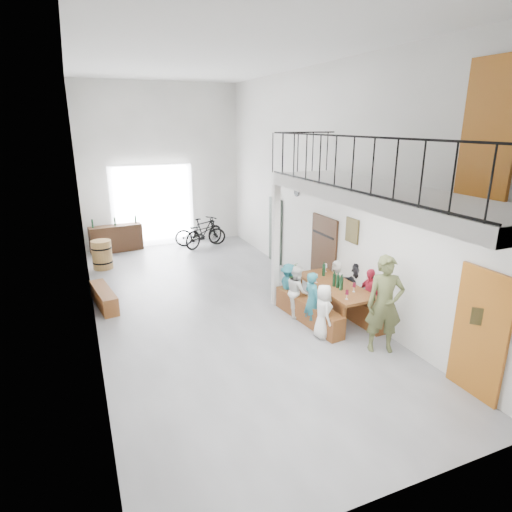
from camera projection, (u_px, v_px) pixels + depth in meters
name	position (u px, v px, depth m)	size (l,w,h in m)	color
floor	(218.00, 305.00, 10.25)	(12.00, 12.00, 0.00)	slate
room_walls	(213.00, 153.00, 9.19)	(12.00, 12.00, 12.00)	white
gateway_portal	(153.00, 206.00, 14.90)	(2.80, 0.08, 2.80)	white
right_wall_decor	(364.00, 243.00, 9.09)	(0.07, 8.28, 5.07)	#975315
balcony	(379.00, 197.00, 7.35)	(1.52, 5.62, 4.00)	silver
tasting_table	(334.00, 288.00, 9.41)	(0.87, 2.10, 0.79)	brown
bench_inner	(308.00, 311.00, 9.34)	(0.34, 2.12, 0.49)	brown
bench_wall	(348.00, 304.00, 9.67)	(0.29, 2.24, 0.52)	brown
tableware	(335.00, 279.00, 9.26)	(0.65, 1.67, 0.35)	black
side_bench	(104.00, 298.00, 10.14)	(0.34, 1.53, 0.43)	brown
oak_barrel	(102.00, 255.00, 12.71)	(0.59, 0.59, 0.86)	olive
serving_counter	(116.00, 238.00, 14.43)	(1.70, 0.47, 0.90)	#352011
counter_bottles	(115.00, 221.00, 14.25)	(1.45, 0.20, 0.28)	black
guest_left_a	(323.00, 311.00, 8.57)	(0.55, 0.36, 1.13)	white
guest_left_b	(312.00, 300.00, 8.97)	(0.45, 0.30, 1.24)	#236B77
guest_left_c	(297.00, 291.00, 9.57)	(0.57, 0.44, 1.17)	white
guest_left_d	(288.00, 286.00, 9.99)	(0.69, 0.40, 1.07)	#236B77
guest_right_a	(369.00, 296.00, 9.16)	(0.73, 0.30, 1.25)	#BC2038
guest_right_b	(358.00, 287.00, 9.71)	(1.13, 0.36, 1.22)	black
guest_right_c	(337.00, 281.00, 10.32)	(0.52, 0.34, 1.06)	white
host_standing	(385.00, 305.00, 7.96)	(0.69, 0.45, 1.89)	#525831
potted_plant	(290.00, 270.00, 11.96)	(0.42, 0.36, 0.46)	#174413
bicycle_near	(200.00, 233.00, 15.11)	(0.62, 1.78, 0.94)	black
bicycle_far	(204.00, 232.00, 14.90)	(0.50, 1.77, 1.07)	black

